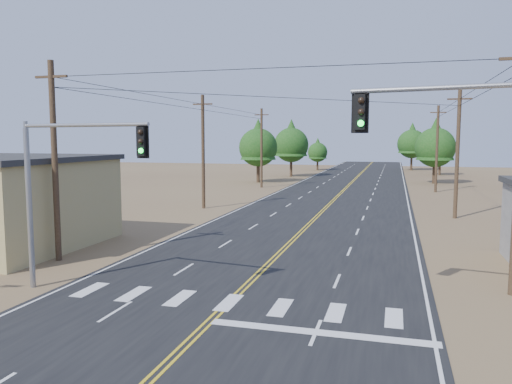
% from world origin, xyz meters
% --- Properties ---
extents(road, '(15.00, 200.00, 0.02)m').
position_xyz_m(road, '(0.00, 30.00, 0.01)').
color(road, black).
rests_on(road, ground).
extents(utility_pole_left_near, '(1.80, 0.30, 10.00)m').
position_xyz_m(utility_pole_left_near, '(-10.50, 12.00, 5.12)').
color(utility_pole_left_near, '#4C3826').
rests_on(utility_pole_left_near, ground).
extents(utility_pole_left_mid, '(1.80, 0.30, 10.00)m').
position_xyz_m(utility_pole_left_mid, '(-10.50, 32.00, 5.12)').
color(utility_pole_left_mid, '#4C3826').
rests_on(utility_pole_left_mid, ground).
extents(utility_pole_left_far, '(1.80, 0.30, 10.00)m').
position_xyz_m(utility_pole_left_far, '(-10.50, 52.00, 5.12)').
color(utility_pole_left_far, '#4C3826').
rests_on(utility_pole_left_far, ground).
extents(utility_pole_right_mid, '(1.80, 0.30, 10.00)m').
position_xyz_m(utility_pole_right_mid, '(10.50, 32.00, 5.12)').
color(utility_pole_right_mid, '#4C3826').
rests_on(utility_pole_right_mid, ground).
extents(utility_pole_right_far, '(1.80, 0.30, 10.00)m').
position_xyz_m(utility_pole_right_far, '(10.50, 52.00, 5.12)').
color(utility_pole_right_far, '#4C3826').
rests_on(utility_pole_right_far, ground).
extents(signal_mast_left, '(6.03, 1.15, 6.87)m').
position_xyz_m(signal_mast_left, '(-6.78, 7.49, 4.68)').
color(signal_mast_left, gray).
rests_on(signal_mast_left, ground).
extents(signal_mast_right, '(6.18, 1.33, 8.00)m').
position_xyz_m(signal_mast_right, '(8.66, 7.62, 5.38)').
color(signal_mast_right, gray).
rests_on(signal_mast_right, ground).
extents(tree_left_near, '(5.43, 5.43, 9.06)m').
position_xyz_m(tree_left_near, '(-12.92, 59.21, 5.54)').
color(tree_left_near, '#3F2D1E').
rests_on(tree_left_near, ground).
extents(tree_left_mid, '(5.66, 5.66, 9.44)m').
position_xyz_m(tree_left_mid, '(-10.64, 71.43, 5.78)').
color(tree_left_mid, '#3F2D1E').
rests_on(tree_left_mid, ground).
extents(tree_left_far, '(3.87, 3.87, 6.46)m').
position_xyz_m(tree_left_far, '(-9.00, 89.56, 3.95)').
color(tree_left_far, '#3F2D1E').
rests_on(tree_left_far, ground).
extents(tree_right_near, '(5.47, 5.47, 9.12)m').
position_xyz_m(tree_right_near, '(11.16, 63.91, 5.57)').
color(tree_right_near, '#3F2D1E').
rests_on(tree_right_near, ground).
extents(tree_right_mid, '(4.29, 4.29, 7.15)m').
position_xyz_m(tree_right_mid, '(13.29, 81.71, 4.37)').
color(tree_right_mid, '#3F2D1E').
rests_on(tree_right_mid, ground).
extents(tree_right_far, '(5.68, 5.68, 9.46)m').
position_xyz_m(tree_right_far, '(9.00, 94.62, 5.79)').
color(tree_right_far, '#3F2D1E').
rests_on(tree_right_far, ground).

